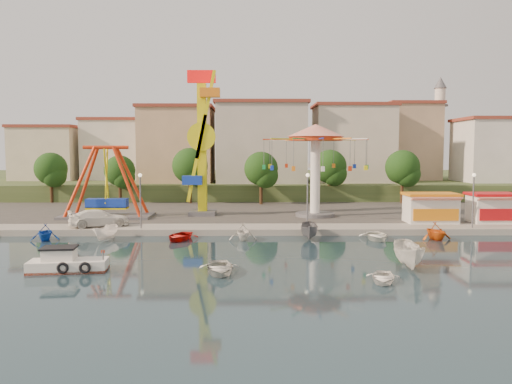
{
  "coord_description": "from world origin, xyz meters",
  "views": [
    {
      "loc": [
        2.51,
        -34.55,
        8.0
      ],
      "look_at": [
        3.07,
        14.0,
        4.0
      ],
      "focal_mm": 35.0,
      "sensor_mm": 36.0,
      "label": 1
    }
  ],
  "objects_px": {
    "skiff": "(409,255)",
    "van": "(99,218)",
    "pirate_ship_ride": "(107,183)",
    "kamikaze_tower": "(203,146)",
    "wave_swinger": "(315,149)",
    "cabin_motorboat": "(66,264)",
    "rowboat_a": "(220,268)"
  },
  "relations": [
    {
      "from": "pirate_ship_ride",
      "to": "cabin_motorboat",
      "type": "xyz_separation_m",
      "value": [
        3.72,
        -22.66,
        -3.92
      ]
    },
    {
      "from": "cabin_motorboat",
      "to": "van",
      "type": "xyz_separation_m",
      "value": [
        -2.58,
        15.8,
        0.96
      ]
    },
    {
      "from": "rowboat_a",
      "to": "van",
      "type": "height_order",
      "value": "van"
    },
    {
      "from": "wave_swinger",
      "to": "cabin_motorboat",
      "type": "distance_m",
      "value": 31.34
    },
    {
      "from": "wave_swinger",
      "to": "van",
      "type": "relative_size",
      "value": 2.02
    },
    {
      "from": "kamikaze_tower",
      "to": "van",
      "type": "distance_m",
      "value": 14.55
    },
    {
      "from": "wave_swinger",
      "to": "cabin_motorboat",
      "type": "bearing_deg",
      "value": -130.23
    },
    {
      "from": "pirate_ship_ride",
      "to": "wave_swinger",
      "type": "bearing_deg",
      "value": 1.31
    },
    {
      "from": "pirate_ship_ride",
      "to": "kamikaze_tower",
      "type": "relative_size",
      "value": 0.61
    },
    {
      "from": "skiff",
      "to": "van",
      "type": "distance_m",
      "value": 29.89
    },
    {
      "from": "wave_swinger",
      "to": "cabin_motorboat",
      "type": "height_order",
      "value": "wave_swinger"
    },
    {
      "from": "cabin_motorboat",
      "to": "van",
      "type": "relative_size",
      "value": 0.91
    },
    {
      "from": "rowboat_a",
      "to": "kamikaze_tower",
      "type": "bearing_deg",
      "value": 91.35
    },
    {
      "from": "pirate_ship_ride",
      "to": "rowboat_a",
      "type": "distance_m",
      "value": 27.57
    },
    {
      "from": "kamikaze_tower",
      "to": "van",
      "type": "bearing_deg",
      "value": -138.27
    },
    {
      "from": "kamikaze_tower",
      "to": "cabin_motorboat",
      "type": "xyz_separation_m",
      "value": [
        -6.88,
        -24.23,
        -8.13
      ]
    },
    {
      "from": "van",
      "to": "rowboat_a",
      "type": "bearing_deg",
      "value": -163.36
    },
    {
      "from": "rowboat_a",
      "to": "skiff",
      "type": "distance_m",
      "value": 12.94
    },
    {
      "from": "kamikaze_tower",
      "to": "cabin_motorboat",
      "type": "distance_m",
      "value": 26.46
    },
    {
      "from": "cabin_motorboat",
      "to": "rowboat_a",
      "type": "distance_m",
      "value": 10.31
    },
    {
      "from": "cabin_motorboat",
      "to": "van",
      "type": "bearing_deg",
      "value": 92.82
    },
    {
      "from": "cabin_motorboat",
      "to": "skiff",
      "type": "relative_size",
      "value": 1.1
    },
    {
      "from": "wave_swinger",
      "to": "cabin_motorboat",
      "type": "relative_size",
      "value": 2.22
    },
    {
      "from": "kamikaze_tower",
      "to": "wave_swinger",
      "type": "bearing_deg",
      "value": -4.65
    },
    {
      "from": "pirate_ship_ride",
      "to": "van",
      "type": "distance_m",
      "value": 7.56
    },
    {
      "from": "cabin_motorboat",
      "to": "skiff",
      "type": "distance_m",
      "value": 23.16
    },
    {
      "from": "rowboat_a",
      "to": "wave_swinger",
      "type": "bearing_deg",
      "value": 62.3
    },
    {
      "from": "pirate_ship_ride",
      "to": "cabin_motorboat",
      "type": "bearing_deg",
      "value": -80.66
    },
    {
      "from": "skiff",
      "to": "van",
      "type": "relative_size",
      "value": 0.83
    },
    {
      "from": "kamikaze_tower",
      "to": "cabin_motorboat",
      "type": "relative_size",
      "value": 3.15
    },
    {
      "from": "cabin_motorboat",
      "to": "kamikaze_tower",
      "type": "bearing_deg",
      "value": 67.72
    },
    {
      "from": "cabin_motorboat",
      "to": "rowboat_a",
      "type": "height_order",
      "value": "cabin_motorboat"
    }
  ]
}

